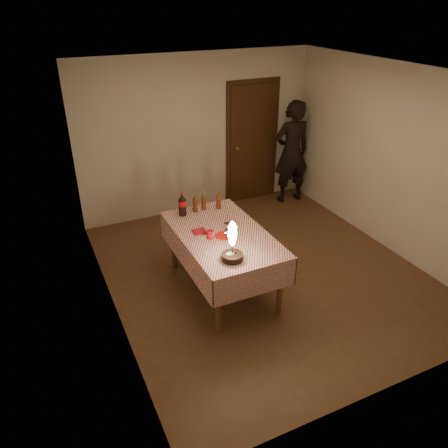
{
  "coord_description": "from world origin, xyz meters",
  "views": [
    {
      "loc": [
        -2.59,
        -4.27,
        3.37
      ],
      "look_at": [
        -0.65,
        -0.14,
        0.95
      ],
      "focal_mm": 35.0,
      "sensor_mm": 36.0,
      "label": 1
    }
  ],
  "objects_px": {
    "cola_bottle": "(182,204)",
    "amber_bottle_mid": "(204,201)",
    "red_cup": "(210,234)",
    "amber_bottle_right": "(219,200)",
    "clear_cup": "(227,227)",
    "dining_table": "(222,241)",
    "birthday_cake": "(232,249)",
    "photographer": "(292,152)",
    "amber_bottle_left": "(195,203)",
    "red_plate": "(224,236)"
  },
  "relations": [
    {
      "from": "birthday_cake",
      "to": "red_plate",
      "type": "bearing_deg",
      "value": 74.32
    },
    {
      "from": "red_cup",
      "to": "amber_bottle_mid",
      "type": "bearing_deg",
      "value": 72.6
    },
    {
      "from": "dining_table",
      "to": "red_cup",
      "type": "xyz_separation_m",
      "value": [
        -0.18,
        -0.05,
        0.16
      ]
    },
    {
      "from": "birthday_cake",
      "to": "cola_bottle",
      "type": "height_order",
      "value": "birthday_cake"
    },
    {
      "from": "dining_table",
      "to": "clear_cup",
      "type": "height_order",
      "value": "clear_cup"
    },
    {
      "from": "amber_bottle_mid",
      "to": "dining_table",
      "type": "bearing_deg",
      "value": -94.39
    },
    {
      "from": "cola_bottle",
      "to": "amber_bottle_mid",
      "type": "xyz_separation_m",
      "value": [
        0.32,
        0.04,
        -0.03
      ]
    },
    {
      "from": "photographer",
      "to": "amber_bottle_mid",
      "type": "bearing_deg",
      "value": -150.3
    },
    {
      "from": "red_plate",
      "to": "cola_bottle",
      "type": "relative_size",
      "value": 0.69
    },
    {
      "from": "photographer",
      "to": "amber_bottle_left",
      "type": "bearing_deg",
      "value": -151.48
    },
    {
      "from": "clear_cup",
      "to": "amber_bottle_right",
      "type": "relative_size",
      "value": 0.35
    },
    {
      "from": "amber_bottle_right",
      "to": "red_plate",
      "type": "bearing_deg",
      "value": -109.56
    },
    {
      "from": "red_plate",
      "to": "cola_bottle",
      "type": "bearing_deg",
      "value": 109.09
    },
    {
      "from": "dining_table",
      "to": "red_plate",
      "type": "relative_size",
      "value": 7.82
    },
    {
      "from": "clear_cup",
      "to": "dining_table",
      "type": "bearing_deg",
      "value": -151.64
    },
    {
      "from": "amber_bottle_left",
      "to": "photographer",
      "type": "xyz_separation_m",
      "value": [
        2.32,
        1.26,
        -0.01
      ]
    },
    {
      "from": "red_cup",
      "to": "clear_cup",
      "type": "distance_m",
      "value": 0.29
    },
    {
      "from": "dining_table",
      "to": "amber_bottle_right",
      "type": "xyz_separation_m",
      "value": [
        0.24,
        0.64,
        0.22
      ]
    },
    {
      "from": "birthday_cake",
      "to": "cola_bottle",
      "type": "relative_size",
      "value": 1.49
    },
    {
      "from": "clear_cup",
      "to": "cola_bottle",
      "type": "xyz_separation_m",
      "value": [
        -0.35,
        0.61,
        0.11
      ]
    },
    {
      "from": "clear_cup",
      "to": "amber_bottle_left",
      "type": "bearing_deg",
      "value": 104.54
    },
    {
      "from": "dining_table",
      "to": "amber_bottle_left",
      "type": "relative_size",
      "value": 6.75
    },
    {
      "from": "cola_bottle",
      "to": "amber_bottle_left",
      "type": "relative_size",
      "value": 1.25
    },
    {
      "from": "birthday_cake",
      "to": "red_plate",
      "type": "relative_size",
      "value": 2.15
    },
    {
      "from": "birthday_cake",
      "to": "clear_cup",
      "type": "bearing_deg",
      "value": 68.98
    },
    {
      "from": "birthday_cake",
      "to": "photographer",
      "type": "relative_size",
      "value": 0.26
    },
    {
      "from": "dining_table",
      "to": "amber_bottle_mid",
      "type": "distance_m",
      "value": 0.73
    },
    {
      "from": "red_plate",
      "to": "amber_bottle_right",
      "type": "height_order",
      "value": "amber_bottle_right"
    },
    {
      "from": "dining_table",
      "to": "photographer",
      "type": "distance_m",
      "value": 2.98
    },
    {
      "from": "red_cup",
      "to": "amber_bottle_mid",
      "type": "relative_size",
      "value": 0.39
    },
    {
      "from": "cola_bottle",
      "to": "red_cup",
      "type": "bearing_deg",
      "value": -83.46
    },
    {
      "from": "dining_table",
      "to": "birthday_cake",
      "type": "distance_m",
      "value": 0.66
    },
    {
      "from": "dining_table",
      "to": "photographer",
      "type": "bearing_deg",
      "value": 40.93
    },
    {
      "from": "clear_cup",
      "to": "amber_bottle_mid",
      "type": "distance_m",
      "value": 0.65
    },
    {
      "from": "red_cup",
      "to": "photographer",
      "type": "xyz_separation_m",
      "value": [
        2.42,
        2.0,
        0.06
      ]
    },
    {
      "from": "cola_bottle",
      "to": "photographer",
      "type": "bearing_deg",
      "value": 27.17
    },
    {
      "from": "birthday_cake",
      "to": "amber_bottle_mid",
      "type": "height_order",
      "value": "birthday_cake"
    },
    {
      "from": "amber_bottle_right",
      "to": "clear_cup",
      "type": "bearing_deg",
      "value": -104.47
    },
    {
      "from": "birthday_cake",
      "to": "dining_table",
      "type": "bearing_deg",
      "value": 75.24
    },
    {
      "from": "cola_bottle",
      "to": "clear_cup",
      "type": "bearing_deg",
      "value": -59.97
    },
    {
      "from": "amber_bottle_right",
      "to": "photographer",
      "type": "bearing_deg",
      "value": 33.14
    },
    {
      "from": "birthday_cake",
      "to": "red_cup",
      "type": "xyz_separation_m",
      "value": [
        -0.02,
        0.54,
        -0.09
      ]
    },
    {
      "from": "clear_cup",
      "to": "amber_bottle_mid",
      "type": "bearing_deg",
      "value": 93.26
    },
    {
      "from": "birthday_cake",
      "to": "amber_bottle_mid",
      "type": "xyz_separation_m",
      "value": [
        0.21,
        1.29,
        -0.02
      ]
    },
    {
      "from": "red_cup",
      "to": "birthday_cake",
      "type": "bearing_deg",
      "value": -87.36
    },
    {
      "from": "cola_bottle",
      "to": "amber_bottle_left",
      "type": "height_order",
      "value": "cola_bottle"
    },
    {
      "from": "photographer",
      "to": "birthday_cake",
      "type": "bearing_deg",
      "value": -133.39
    },
    {
      "from": "red_cup",
      "to": "amber_bottle_right",
      "type": "height_order",
      "value": "amber_bottle_right"
    },
    {
      "from": "red_cup",
      "to": "amber_bottle_mid",
      "type": "xyz_separation_m",
      "value": [
        0.23,
        0.75,
        0.07
      ]
    },
    {
      "from": "amber_bottle_left",
      "to": "amber_bottle_mid",
      "type": "distance_m",
      "value": 0.13
    }
  ]
}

